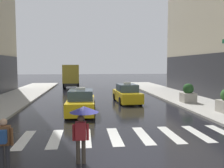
# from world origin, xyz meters

# --- Properties ---
(ground_plane) EXTENTS (160.00, 160.00, 0.00)m
(ground_plane) POSITION_xyz_m (0.00, 0.00, 0.00)
(ground_plane) COLOR black
(crosswalk_markings) EXTENTS (11.30, 2.80, 0.01)m
(crosswalk_markings) POSITION_xyz_m (-0.00, 3.00, 0.00)
(crosswalk_markings) COLOR silver
(crosswalk_markings) RESTS_ON ground
(taxi_lead) EXTENTS (2.05, 4.60, 1.80)m
(taxi_lead) POSITION_xyz_m (-1.62, 8.47, 0.72)
(taxi_lead) COLOR yellow
(taxi_lead) RESTS_ON ground
(taxi_second) EXTENTS (2.11, 4.62, 1.80)m
(taxi_second) POSITION_xyz_m (2.37, 12.84, 0.72)
(taxi_second) COLOR yellow
(taxi_second) RESTS_ON ground
(box_truck) EXTENTS (2.52, 7.62, 3.35)m
(box_truck) POSITION_xyz_m (-3.34, 27.43, 1.85)
(box_truck) COLOR #2D2D2D
(box_truck) RESTS_ON ground
(pedestrian_with_umbrella) EXTENTS (0.96, 0.96, 1.94)m
(pedestrian_with_umbrella) POSITION_xyz_m (-1.43, 0.17, 1.52)
(pedestrian_with_umbrella) COLOR #473D33
(pedestrian_with_umbrella) RESTS_ON ground
(pedestrian_with_backpack) EXTENTS (0.55, 0.43, 1.65)m
(pedestrian_with_backpack) POSITION_xyz_m (-3.87, -0.11, 0.97)
(pedestrian_with_backpack) COLOR #333338
(pedestrian_with_backpack) RESTS_ON ground
(planter_mid_block) EXTENTS (1.10, 1.10, 1.60)m
(planter_mid_block) POSITION_xyz_m (7.37, 11.29, 0.87)
(planter_mid_block) COLOR #A8A399
(planter_mid_block) RESTS_ON curb_right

